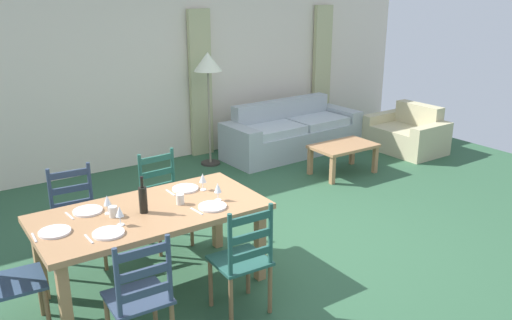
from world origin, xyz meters
The scene contains 31 objects.
ground_plane centered at (0.00, 0.00, -0.01)m, with size 9.60×9.60×0.02m, color #2E563A.
wall_far centered at (0.00, 3.30, 1.35)m, with size 9.60×0.16×2.70m, color beige.
curtain_panel_left centered at (0.77, 3.16, 1.10)m, with size 0.35×0.08×2.20m, color #B4B481.
curtain_panel_right centered at (3.17, 3.16, 1.10)m, with size 0.35×0.08×2.20m, color #B4B481.
dining_table centered at (-1.46, -0.05, 0.66)m, with size 1.90×0.96×0.75m.
dining_chair_near_left centered at (-1.90, -0.83, 0.48)m, with size 0.43×0.42×0.96m.
dining_chair_near_right centered at (-1.02, -0.78, 0.48)m, with size 0.43×0.42×0.96m.
dining_chair_far_left centered at (-1.88, 0.74, 0.48)m, with size 0.45×0.43×0.96m.
dining_chair_far_right centered at (-1.01, 0.70, 0.48)m, with size 0.44×0.42×0.96m.
dining_chair_head_west centered at (-2.62, -0.07, 0.48)m, with size 0.43×0.45×0.96m.
dinner_plate_near_left centered at (-1.91, -0.30, 0.76)m, with size 0.24×0.24×0.02m, color white.
fork_near_left centered at (-2.06, -0.30, 0.75)m, with size 0.02×0.17×0.01m, color silver.
dinner_plate_near_right centered at (-1.01, -0.30, 0.76)m, with size 0.24×0.24×0.02m, color white.
fork_near_right centered at (-1.16, -0.30, 0.75)m, with size 0.02×0.17×0.01m, color silver.
dinner_plate_far_left centered at (-1.91, 0.20, 0.76)m, with size 0.24×0.24×0.02m, color white.
fork_far_left centered at (-2.06, 0.20, 0.75)m, with size 0.02×0.17×0.01m, color silver.
dinner_plate_far_right centered at (-1.01, 0.20, 0.76)m, with size 0.24×0.24×0.02m, color white.
fork_far_right centered at (-1.16, 0.20, 0.75)m, with size 0.02×0.17×0.01m, color silver.
dinner_plate_head_west centered at (-2.24, -0.05, 0.76)m, with size 0.24×0.24×0.02m, color white.
fork_head_west centered at (-2.39, -0.05, 0.75)m, with size 0.02×0.17×0.01m, color silver.
wine_bottle centered at (-1.53, -0.07, 0.87)m, with size 0.07×0.07×0.32m.
wine_glass_near_left centered at (-1.78, -0.20, 0.86)m, with size 0.06×0.06×0.16m.
wine_glass_near_right centered at (-0.89, -0.19, 0.86)m, with size 0.06×0.06×0.16m.
wine_glass_far_left centered at (-1.78, 0.07, 0.86)m, with size 0.06×0.06×0.16m.
wine_glass_far_right centered at (-0.88, 0.10, 0.86)m, with size 0.06×0.06×0.16m.
coffee_cup_primary centered at (-1.20, -0.08, 0.80)m, with size 0.07×0.07×0.09m, color silver.
coffee_cup_secondary centered at (-1.77, -0.01, 0.80)m, with size 0.07×0.07×0.09m, color silver.
couch centered at (1.96, 2.46, 0.29)m, with size 2.31×0.89×0.80m.
coffee_table centered at (1.95, 1.25, 0.36)m, with size 0.90×0.56×0.42m.
armchair_upholstered centered at (3.58, 1.50, 0.25)m, with size 0.82×1.17×0.72m.
standing_lamp centered at (0.62, 2.65, 1.41)m, with size 0.40×0.40×1.64m.
Camera 1 is at (-3.04, -3.94, 2.55)m, focal length 37.51 mm.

